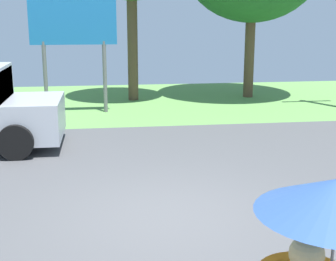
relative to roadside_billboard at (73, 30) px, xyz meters
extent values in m
cube|color=#4C4C4F|center=(1.76, -6.21, -2.60)|extent=(40.00, 8.00, 0.10)
cube|color=#60964A|center=(1.76, 1.79, -2.60)|extent=(40.00, 8.00, 0.10)
sphere|color=tan|center=(2.04, -12.48, -0.96)|extent=(0.22, 0.22, 0.22)
cylinder|color=gray|center=(2.21, -12.48, -0.92)|extent=(0.02, 0.02, 0.75)
cube|color=#2D3842|center=(-1.38, -3.85, -1.12)|extent=(0.10, 1.70, 0.77)
cylinder|color=black|center=(-1.03, -2.85, -2.17)|extent=(0.76, 0.28, 0.76)
cylinder|color=black|center=(-1.03, -4.85, -2.17)|extent=(0.76, 0.28, 0.76)
cylinder|color=slate|center=(-0.90, 0.00, -1.45)|extent=(0.12, 0.12, 2.20)
cylinder|color=slate|center=(0.90, 0.00, -1.45)|extent=(0.12, 0.12, 2.20)
cube|color=#1E72B2|center=(0.00, 0.00, 0.25)|extent=(2.60, 0.10, 1.40)
cylinder|color=brown|center=(1.91, 2.09, -0.58)|extent=(0.36, 0.36, 3.94)
cylinder|color=brown|center=(6.17, 2.15, -0.86)|extent=(0.36, 0.36, 3.38)
camera|label=1|loc=(0.83, -15.04, 0.48)|focal=51.59mm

